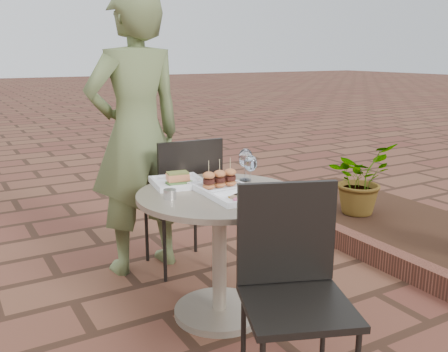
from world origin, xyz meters
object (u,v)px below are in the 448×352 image
cafe_table (219,235)px  chair_near (292,274)px  chair_far (185,194)px  diner (136,135)px  plate_salmon (178,181)px  plate_sliders (220,183)px  plate_tuna (238,196)px

cafe_table → chair_near: 0.72m
chair_far → diner: 0.51m
cafe_table → plate_salmon: size_ratio=2.80×
chair_near → diner: 1.62m
diner → plate_sliders: 0.84m
cafe_table → chair_near: (-0.05, -0.72, 0.07)m
plate_salmon → cafe_table: bearing=-64.2°
diner → plate_tuna: 1.04m
diner → plate_tuna: diner is taller
plate_sliders → cafe_table: bearing=-121.8°
plate_salmon → plate_tuna: bearing=-70.6°
chair_far → plate_salmon: (-0.22, -0.37, 0.20)m
chair_near → diner: bearing=115.2°
chair_near → plate_sliders: chair_near is taller
plate_tuna → chair_near: bearing=-97.2°
chair_far → diner: size_ratio=0.50×
cafe_table → chair_far: (0.10, 0.63, 0.07)m
chair_near → plate_tuna: (0.07, 0.56, 0.20)m
diner → plate_sliders: size_ratio=6.77×
cafe_table → chair_near: chair_near is taller
chair_near → chair_far: bearing=105.4°
diner → plate_tuna: (0.17, -1.01, -0.19)m
cafe_table → diner: (-0.15, 0.85, 0.46)m
chair_far → plate_salmon: chair_far is taller
plate_tuna → cafe_table: bearing=97.8°
plate_sliders → plate_tuna: bearing=-93.0°
cafe_table → chair_near: size_ratio=0.97×
chair_near → plate_salmon: 1.00m
plate_sliders → diner: bearing=102.6°
plate_salmon → chair_far: bearing=59.1°
chair_far → plate_salmon: 0.48m
plate_salmon → plate_tuna: plate_salmon is taller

